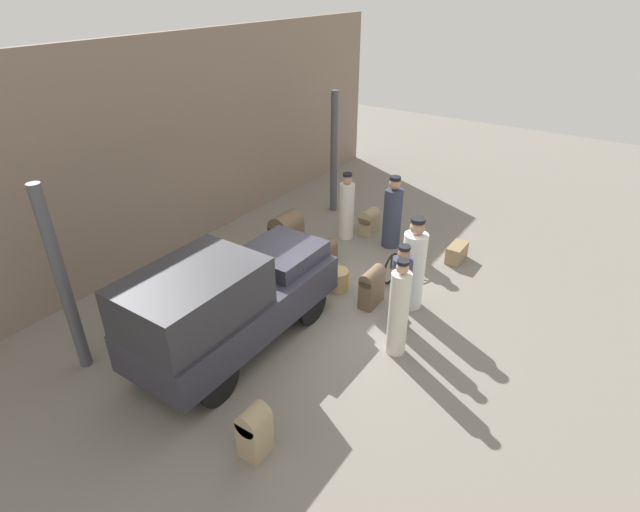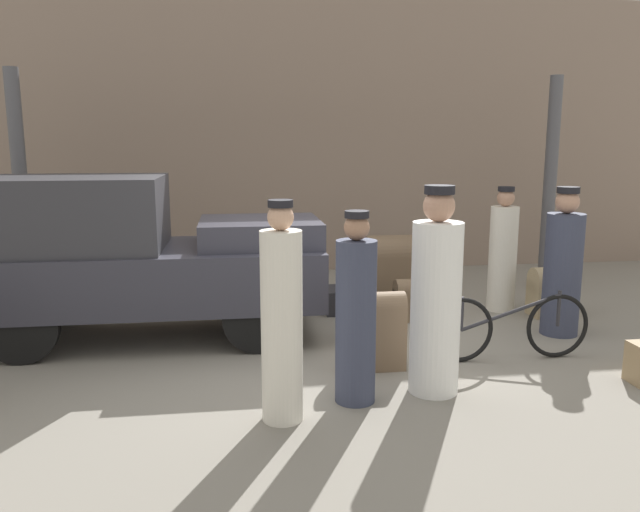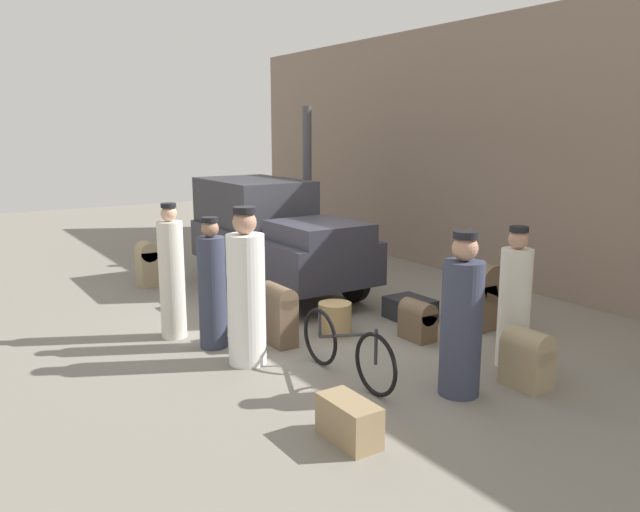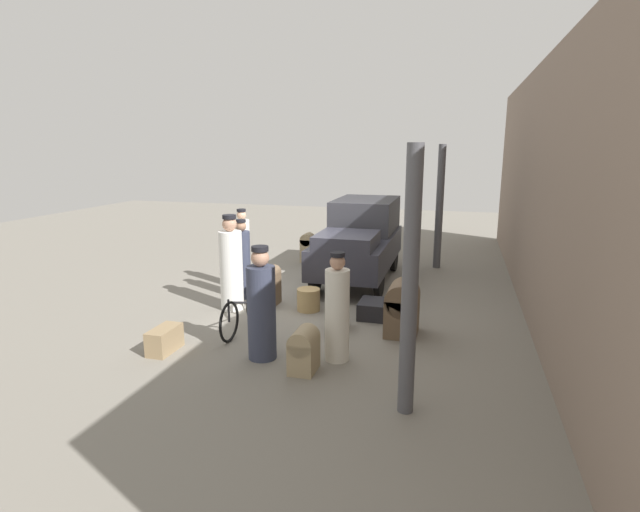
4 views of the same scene
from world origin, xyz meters
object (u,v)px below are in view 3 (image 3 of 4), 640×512
(wicker_basket, at_px, (335,319))
(trunk_large_brown, at_px, (476,293))
(porter_carrying_trunk, at_px, (514,303))
(trunk_barrel_dark, at_px, (527,357))
(porter_standing_middle, at_px, (172,276))
(suitcase_small_leather, at_px, (278,312))
(suitcase_tan_flat, at_px, (418,319))
(truck, at_px, (272,232))
(porter_with_bicycle, at_px, (246,294))
(bicycle, at_px, (346,349))
(conductor_in_dark_uniform, at_px, (462,322))
(porter_lifting_near_truck, at_px, (212,288))
(trunk_wicker_pale, at_px, (410,309))
(suitcase_black_upright, at_px, (147,262))
(trunk_umber_medium, at_px, (349,421))

(wicker_basket, bearing_deg, trunk_large_brown, 68.10)
(porter_carrying_trunk, bearing_deg, trunk_barrel_dark, -35.41)
(porter_carrying_trunk, distance_m, porter_standing_middle, 4.17)
(wicker_basket, bearing_deg, suitcase_small_leather, -95.82)
(suitcase_tan_flat, bearing_deg, truck, -175.16)
(porter_carrying_trunk, xyz_separation_m, porter_standing_middle, (-3.06, -2.84, 0.07))
(porter_with_bicycle, xyz_separation_m, suitcase_small_leather, (-0.38, 0.62, -0.42))
(porter_standing_middle, bearing_deg, bicycle, 23.90)
(bicycle, relative_size, conductor_in_dark_uniform, 1.00)
(truck, distance_m, porter_lifting_near_truck, 2.92)
(suitcase_tan_flat, distance_m, trunk_wicker_pale, 0.86)
(trunk_wicker_pale, height_order, suitcase_small_leather, suitcase_small_leather)
(truck, relative_size, suitcase_small_leather, 4.98)
(porter_carrying_trunk, relative_size, trunk_wicker_pale, 2.50)
(trunk_barrel_dark, bearing_deg, suitcase_black_upright, -163.37)
(porter_standing_middle, distance_m, suitcase_black_upright, 2.92)
(truck, height_order, porter_carrying_trunk, truck)
(truck, height_order, porter_standing_middle, truck)
(bicycle, relative_size, trunk_umber_medium, 2.76)
(wicker_basket, relative_size, suitcase_tan_flat, 0.85)
(bicycle, distance_m, trunk_barrel_dark, 1.88)
(trunk_umber_medium, relative_size, suitcase_black_upright, 0.79)
(porter_lifting_near_truck, relative_size, trunk_barrel_dark, 2.60)
(porter_with_bicycle, xyz_separation_m, conductor_in_dark_uniform, (1.94, 1.40, -0.06))
(porter_lifting_near_truck, distance_m, suitcase_black_upright, 3.49)
(suitcase_tan_flat, xyz_separation_m, suitcase_black_upright, (-4.63, -1.97, 0.14))
(bicycle, distance_m, wicker_basket, 1.51)
(truck, xyz_separation_m, suitcase_tan_flat, (3.29, 0.28, -0.70))
(porter_lifting_near_truck, distance_m, trunk_large_brown, 3.56)
(trunk_large_brown, bearing_deg, porter_with_bicycle, -97.62)
(wicker_basket, height_order, conductor_in_dark_uniform, conductor_in_dark_uniform)
(bicycle, bearing_deg, porter_lifting_near_truck, -155.87)
(porter_lifting_near_truck, distance_m, conductor_in_dark_uniform, 3.05)
(porter_standing_middle, height_order, trunk_barrel_dark, porter_standing_middle)
(porter_standing_middle, bearing_deg, truck, 123.12)
(trunk_barrel_dark, distance_m, suitcase_small_leather, 2.98)
(trunk_wicker_pale, xyz_separation_m, trunk_barrel_dark, (2.45, -0.55, 0.17))
(truck, bearing_deg, trunk_umber_medium, -21.99)
(bicycle, relative_size, trunk_large_brown, 1.88)
(wicker_basket, bearing_deg, trunk_wicker_pale, 87.55)
(suitcase_tan_flat, xyz_separation_m, suitcase_small_leather, (-0.84, -1.56, 0.14))
(porter_lifting_near_truck, bearing_deg, truck, 136.60)
(bicycle, xyz_separation_m, porter_lifting_near_truck, (-1.72, -0.77, 0.40))
(suitcase_tan_flat, bearing_deg, porter_carrying_trunk, 12.88)
(conductor_in_dark_uniform, bearing_deg, suitcase_black_upright, -169.00)
(truck, bearing_deg, porter_carrying_trunk, 7.10)
(porter_with_bicycle, distance_m, trunk_wicker_pale, 2.76)
(truck, bearing_deg, porter_standing_middle, -56.88)
(truck, distance_m, porter_standing_middle, 2.72)
(conductor_in_dark_uniform, distance_m, trunk_large_brown, 2.40)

